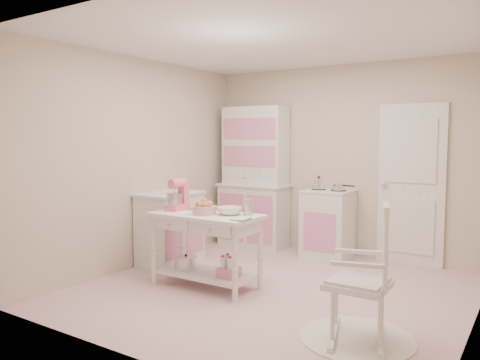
# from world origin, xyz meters

# --- Properties ---
(room_shell) EXTENTS (3.84, 3.84, 2.62)m
(room_shell) POSITION_xyz_m (0.00, 0.00, 1.65)
(room_shell) COLOR #CB7F8E
(room_shell) RESTS_ON ground
(door) EXTENTS (0.82, 0.05, 2.04)m
(door) POSITION_xyz_m (0.95, 1.87, 1.02)
(door) COLOR white
(door) RESTS_ON ground
(hutch) EXTENTS (1.06, 0.50, 2.08)m
(hutch) POSITION_xyz_m (-1.25, 1.66, 1.04)
(hutch) COLOR white
(hutch) RESTS_ON ground
(stove) EXTENTS (0.62, 0.57, 0.92)m
(stove) POSITION_xyz_m (-0.05, 1.61, 0.46)
(stove) COLOR white
(stove) RESTS_ON ground
(base_cabinet) EXTENTS (0.54, 0.84, 0.92)m
(base_cabinet) POSITION_xyz_m (-1.63, 0.22, 0.46)
(base_cabinet) COLOR white
(base_cabinet) RESTS_ON ground
(lace_rug) EXTENTS (0.92, 0.92, 0.01)m
(lace_rug) POSITION_xyz_m (1.15, -0.69, 0.01)
(lace_rug) COLOR white
(lace_rug) RESTS_ON ground
(rocking_chair) EXTENTS (0.67, 0.83, 1.10)m
(rocking_chair) POSITION_xyz_m (1.15, -0.69, 0.55)
(rocking_chair) COLOR white
(rocking_chair) RESTS_ON ground
(work_table) EXTENTS (1.20, 0.60, 0.80)m
(work_table) POSITION_xyz_m (-0.67, -0.28, 0.40)
(work_table) COLOR white
(work_table) RESTS_ON ground
(stand_mixer) EXTENTS (0.21, 0.29, 0.34)m
(stand_mixer) POSITION_xyz_m (-1.09, -0.26, 0.97)
(stand_mixer) COLOR #F46784
(stand_mixer) RESTS_ON work_table
(cookie_tray) EXTENTS (0.34, 0.24, 0.02)m
(cookie_tray) POSITION_xyz_m (-0.82, -0.10, 0.81)
(cookie_tray) COLOR silver
(cookie_tray) RESTS_ON work_table
(bread_basket) EXTENTS (0.25, 0.25, 0.09)m
(bread_basket) POSITION_xyz_m (-0.65, -0.33, 0.85)
(bread_basket) COLOR pink
(bread_basket) RESTS_ON work_table
(mixing_bowl) EXTENTS (0.26, 0.26, 0.08)m
(mixing_bowl) POSITION_xyz_m (-0.41, -0.20, 0.84)
(mixing_bowl) COLOR white
(mixing_bowl) RESTS_ON work_table
(metal_pitcher) EXTENTS (0.10, 0.10, 0.17)m
(metal_pitcher) POSITION_xyz_m (-0.23, -0.12, 0.89)
(metal_pitcher) COLOR silver
(metal_pitcher) RESTS_ON work_table
(recipe_book) EXTENTS (0.18, 0.23, 0.02)m
(recipe_book) POSITION_xyz_m (-0.22, -0.40, 0.81)
(recipe_book) COLOR white
(recipe_book) RESTS_ON work_table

